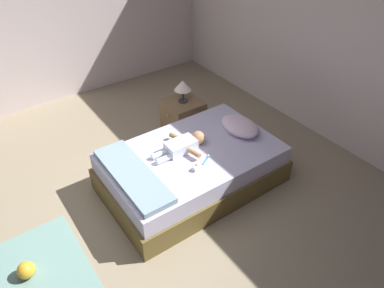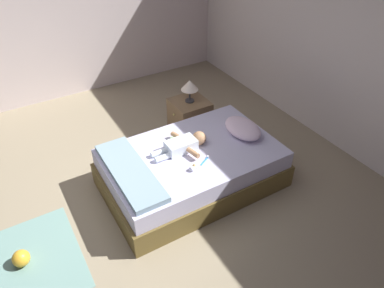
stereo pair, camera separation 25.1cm
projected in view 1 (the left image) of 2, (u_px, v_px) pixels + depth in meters
name	position (u px, v px, depth m)	size (l,w,h in m)	color
ground_plane	(127.00, 221.00, 3.79)	(8.00, 8.00, 0.00)	gray
wall_behind_bed	(337.00, 30.00, 4.32)	(8.00, 0.12, 2.86)	silver
wall_side	(14.00, 12.00, 4.88)	(0.12, 6.00, 2.86)	silver
bed	(192.00, 168.00, 4.10)	(1.25, 1.98, 0.49)	brown
pillow	(240.00, 126.00, 4.21)	(0.52, 0.34, 0.15)	silver
baby	(184.00, 145.00, 3.94)	(0.52, 0.65, 0.16)	white
toothbrush	(206.00, 160.00, 3.82)	(0.09, 0.15, 0.02)	#338FF0
nightstand	(183.00, 116.00, 4.99)	(0.47, 0.50, 0.47)	olive
lamp	(183.00, 86.00, 4.71)	(0.23, 0.23, 0.31)	#333338
rug	(27.00, 279.00, 3.24)	(1.10, 1.07, 0.01)	#749E95
toy_ball	(26.00, 270.00, 3.21)	(0.16, 0.16, 0.16)	gold
blanket	(132.00, 175.00, 3.59)	(1.12, 0.35, 0.06)	#84A1B2
toy_block	(173.00, 142.00, 4.03)	(0.09, 0.09, 0.07)	#72C65A
baby_bottle	(197.00, 167.00, 3.69)	(0.07, 0.11, 0.08)	white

